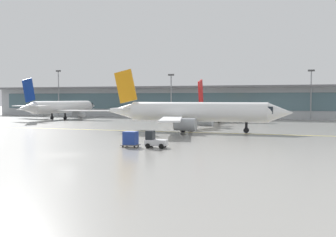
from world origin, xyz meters
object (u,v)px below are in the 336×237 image
at_px(gate_airplane_1, 212,110).
at_px(apron_light_mast_1, 171,94).
at_px(baggage_tug, 154,141).
at_px(taxiing_regional_jet, 195,112).
at_px(gate_airplane_0, 62,107).
at_px(apron_light_mast_2, 311,92).
at_px(apron_light_mast_0, 59,91).
at_px(cargo_dolly_lead, 131,139).

xyz_separation_m(gate_airplane_1, apron_light_mast_1, (-16.73, 15.78, 4.16)).
relative_size(gate_airplane_1, baggage_tug, 11.43).
height_order(taxiing_regional_jet, baggage_tug, taxiing_regional_jet).
relative_size(gate_airplane_0, apron_light_mast_2, 2.47).
bearing_deg(apron_light_mast_0, baggage_tug, -49.17).
bearing_deg(baggage_tug, apron_light_mast_1, 103.52).
bearing_deg(gate_airplane_1, baggage_tug, -174.72).
xyz_separation_m(gate_airplane_0, apron_light_mast_1, (26.30, 17.86, 3.89)).
height_order(gate_airplane_0, gate_airplane_1, gate_airplane_0).
xyz_separation_m(apron_light_mast_0, apron_light_mast_2, (80.26, 0.25, -0.77)).
relative_size(cargo_dolly_lead, apron_light_mast_2, 0.16).
xyz_separation_m(cargo_dolly_lead, apron_light_mast_0, (-62.33, 75.98, 7.23)).
bearing_deg(apron_light_mast_0, taxiing_regional_jet, -38.22).
bearing_deg(apron_light_mast_1, gate_airplane_0, -145.81).
height_order(baggage_tug, apron_light_mast_0, apron_light_mast_0).
relative_size(gate_airplane_1, apron_light_mast_0, 2.04).
distance_m(apron_light_mast_0, apron_light_mast_2, 80.26).
xyz_separation_m(gate_airplane_0, baggage_tug, (51.19, -56.40, -2.45)).
bearing_deg(taxiing_regional_jet, apron_light_mast_0, 140.40).
bearing_deg(cargo_dolly_lead, gate_airplane_1, 89.93).
xyz_separation_m(baggage_tug, apron_light_mast_2, (14.85, 75.96, 6.62)).
bearing_deg(cargo_dolly_lead, taxiing_regional_jet, 84.40).
bearing_deg(gate_airplane_1, apron_light_mast_0, 70.57).
relative_size(taxiing_regional_jet, apron_light_mast_0, 2.29).
height_order(gate_airplane_0, cargo_dolly_lead, gate_airplane_0).
bearing_deg(taxiing_regional_jet, gate_airplane_1, 98.10).
height_order(gate_airplane_1, cargo_dolly_lead, gate_airplane_1).
bearing_deg(apron_light_mast_2, baggage_tug, -101.06).
xyz_separation_m(gate_airplane_0, apron_light_mast_0, (-14.22, 19.31, 4.94)).
distance_m(baggage_tug, apron_light_mast_2, 77.68).
distance_m(cargo_dolly_lead, apron_light_mast_0, 98.54).
bearing_deg(apron_light_mast_1, gate_airplane_1, -43.34).
bearing_deg(apron_light_mast_2, apron_light_mast_0, -179.82).
distance_m(baggage_tug, apron_light_mast_1, 78.58).
height_order(baggage_tug, apron_light_mast_2, apron_light_mast_2).
xyz_separation_m(taxiing_regional_jet, apron_light_mast_0, (-62.60, 49.30, 4.83)).
relative_size(taxiing_regional_jet, apron_light_mast_2, 2.55).
distance_m(gate_airplane_1, apron_light_mast_1, 23.37).
height_order(apron_light_mast_0, apron_light_mast_2, apron_light_mast_0).
relative_size(cargo_dolly_lead, apron_light_mast_0, 0.15).
height_order(gate_airplane_0, apron_light_mast_1, apron_light_mast_1).
relative_size(gate_airplane_1, taxiing_regional_jet, 0.89).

